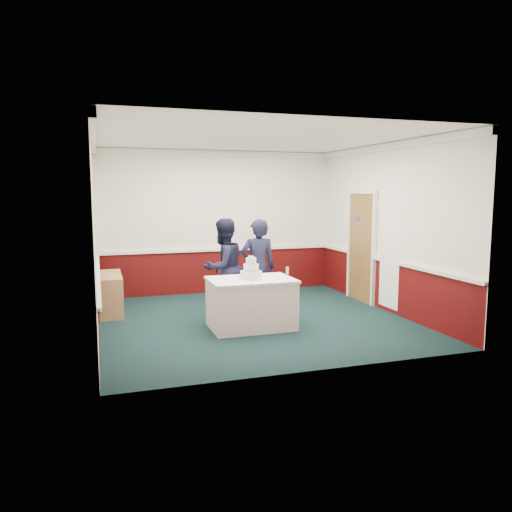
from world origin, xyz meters
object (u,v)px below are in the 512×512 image
object	(u,v)px
person_man	(223,268)
person_woman	(258,268)
sideboard	(110,294)
champagne_flute	(287,271)
cake_table	(251,303)
wedding_cake	(251,272)
cake_knife	(253,281)

from	to	relation	value
person_man	person_woman	world-z (taller)	person_man
sideboard	person_man	world-z (taller)	person_man
champagne_flute	person_man	bearing A→B (deg)	122.06
cake_table	wedding_cake	bearing A→B (deg)	90.00
cake_knife	person_man	xyz separation A→B (m)	(-0.20, 1.08, 0.05)
sideboard	person_woman	distance (m)	2.67
cake_knife	cake_table	bearing A→B (deg)	105.16
cake_table	person_man	size ratio (longest dim) A/B	0.78
person_man	person_woman	xyz separation A→B (m)	(0.58, -0.15, -0.00)
cake_table	person_man	bearing A→B (deg)	104.46
champagne_flute	person_man	xyz separation A→B (m)	(-0.73, 1.16, -0.08)
sideboard	person_man	bearing A→B (deg)	-23.01
wedding_cake	champagne_flute	xyz separation A→B (m)	(0.50, -0.28, 0.03)
sideboard	champagne_flute	bearing A→B (deg)	-36.99
wedding_cake	person_woman	size ratio (longest dim) A/B	0.22
cake_table	person_woman	world-z (taller)	person_woman
wedding_cake	champagne_flute	bearing A→B (deg)	-29.25
cake_knife	sideboard	bearing A→B (deg)	161.45
wedding_cake	cake_table	bearing A→B (deg)	-90.00
cake_knife	champagne_flute	bearing A→B (deg)	15.11
cake_table	sideboard	bearing A→B (deg)	141.35
cake_knife	champagne_flute	xyz separation A→B (m)	(0.53, -0.08, 0.14)
person_man	person_woman	bearing A→B (deg)	137.88
person_woman	champagne_flute	bearing A→B (deg)	104.98
wedding_cake	person_man	xyz separation A→B (m)	(-0.23, 0.88, -0.05)
champagne_flute	wedding_cake	bearing A→B (deg)	150.75
sideboard	cake_knife	size ratio (longest dim) A/B	5.45
person_man	person_woman	distance (m)	0.60
wedding_cake	person_man	world-z (taller)	person_man
cake_table	person_woman	xyz separation A→B (m)	(0.35, 0.73, 0.44)
person_man	champagne_flute	bearing A→B (deg)	94.43
wedding_cake	person_woman	bearing A→B (deg)	64.17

